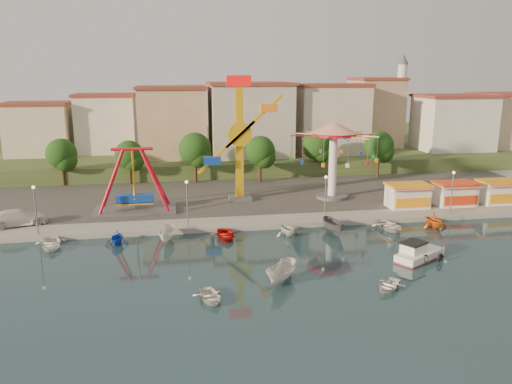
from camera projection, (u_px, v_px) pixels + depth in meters
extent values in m
plane|color=#122632|center=(282.00, 271.00, 45.15)|extent=(200.00, 200.00, 0.00)
cube|color=#9E998E|center=(219.00, 156.00, 104.53)|extent=(200.00, 100.00, 0.60)
cube|color=#4C4944|center=(239.00, 189.00, 73.77)|extent=(90.00, 28.00, 0.01)
cube|color=#384C26|center=(217.00, 147.00, 109.04)|extent=(200.00, 60.00, 3.00)
cube|color=#59595E|center=(136.00, 210.00, 62.33)|extent=(10.00, 5.00, 0.30)
cube|color=#123AA3|center=(135.00, 198.00, 61.99)|extent=(4.50, 1.40, 1.00)
cylinder|color=red|center=(132.00, 149.00, 60.54)|extent=(5.00, 0.40, 0.40)
cube|color=#59595E|center=(240.00, 198.00, 67.88)|extent=(3.00, 3.00, 0.50)
cube|color=gold|center=(239.00, 145.00, 66.18)|extent=(1.00, 1.00, 15.00)
cube|color=red|center=(239.00, 81.00, 64.23)|extent=(3.20, 0.50, 1.40)
cylinder|color=gold|center=(240.00, 134.00, 65.06)|extent=(3.20, 0.50, 3.20)
cube|color=gold|center=(254.00, 121.00, 64.78)|extent=(7.68, 0.35, 6.93)
cube|color=orange|center=(268.00, 108.00, 64.68)|extent=(2.20, 1.20, 1.00)
cylinder|color=#59595E|center=(332.00, 196.00, 68.74)|extent=(4.40, 4.40, 0.40)
cylinder|color=white|center=(333.00, 166.00, 67.74)|extent=(1.10, 1.10, 9.00)
cylinder|color=red|center=(334.00, 134.00, 66.73)|extent=(6.00, 6.00, 0.50)
cone|color=red|center=(334.00, 127.00, 66.51)|extent=(6.40, 6.40, 1.40)
cube|color=white|center=(408.00, 197.00, 63.69)|extent=(5.00, 3.00, 2.80)
cube|color=orange|center=(408.00, 185.00, 63.33)|extent=(5.40, 3.40, 0.25)
cube|color=red|center=(414.00, 191.00, 61.78)|extent=(5.00, 0.77, 0.43)
cube|color=white|center=(455.00, 195.00, 64.74)|extent=(5.00, 3.00, 2.80)
cube|color=red|center=(456.00, 183.00, 64.38)|extent=(5.40, 3.40, 0.25)
cube|color=red|center=(463.00, 189.00, 62.83)|extent=(5.00, 0.77, 0.43)
cube|color=white|center=(499.00, 193.00, 65.75)|extent=(5.00, 3.00, 2.80)
cube|color=orange|center=(501.00, 181.00, 65.39)|extent=(5.40, 3.40, 0.25)
cube|color=red|center=(509.00, 187.00, 63.84)|extent=(5.00, 0.77, 0.43)
cylinder|color=#59595E|center=(36.00, 211.00, 53.06)|extent=(0.14, 0.14, 5.00)
cylinder|color=#59595E|center=(187.00, 205.00, 55.61)|extent=(0.14, 0.14, 5.00)
cylinder|color=#59595E|center=(325.00, 199.00, 58.16)|extent=(0.14, 0.14, 5.00)
cylinder|color=#59595E|center=(452.00, 193.00, 60.71)|extent=(0.14, 0.14, 5.00)
cylinder|color=#382314|center=(63.00, 174.00, 75.89)|extent=(0.44, 0.44, 3.60)
sphere|color=black|center=(62.00, 154.00, 75.17)|extent=(4.60, 4.60, 4.60)
cylinder|color=#382314|center=(130.00, 173.00, 76.81)|extent=(0.44, 0.44, 3.40)
sphere|color=black|center=(129.00, 155.00, 76.12)|extent=(4.35, 4.35, 4.35)
cylinder|color=#382314|center=(196.00, 170.00, 77.93)|extent=(0.44, 0.44, 3.92)
sphere|color=black|center=(195.00, 149.00, 77.13)|extent=(5.02, 5.02, 5.02)
cylinder|color=#382314|center=(260.00, 171.00, 78.17)|extent=(0.44, 0.44, 3.66)
sphere|color=black|center=(260.00, 151.00, 77.43)|extent=(4.68, 4.68, 4.68)
cylinder|color=#382314|center=(316.00, 165.00, 82.61)|extent=(0.44, 0.44, 3.80)
sphere|color=black|center=(317.00, 145.00, 81.85)|extent=(4.86, 4.86, 4.86)
cylinder|color=#382314|center=(378.00, 165.00, 82.47)|extent=(0.44, 0.44, 3.77)
sphere|color=black|center=(379.00, 146.00, 81.71)|extent=(4.83, 4.83, 4.83)
cube|color=beige|center=(24.00, 126.00, 81.90)|extent=(9.26, 9.53, 11.87)
cube|color=silver|center=(105.00, 130.00, 89.30)|extent=(12.33, 9.01, 8.63)
cube|color=tan|center=(179.00, 122.00, 91.65)|extent=(11.95, 9.28, 11.23)
cube|color=beige|center=(255.00, 128.00, 91.05)|extent=(12.59, 10.50, 9.20)
cube|color=beige|center=(321.00, 124.00, 96.46)|extent=(10.75, 9.23, 9.24)
cube|color=tan|center=(390.00, 119.00, 96.55)|extent=(12.77, 10.96, 11.21)
cube|color=silver|center=(451.00, 116.00, 96.80)|extent=(8.23, 8.98, 12.36)
cube|color=beige|center=(490.00, 122.00, 103.85)|extent=(11.59, 10.93, 8.76)
cylinder|color=silver|center=(400.00, 105.00, 100.09)|extent=(1.80, 1.80, 16.00)
cylinder|color=#59595E|center=(402.00, 80.00, 98.91)|extent=(2.80, 2.80, 0.30)
cone|color=#59595E|center=(403.00, 59.00, 97.98)|extent=(2.20, 2.20, 2.00)
cube|color=white|center=(419.00, 256.00, 47.76)|extent=(5.74, 4.56, 0.98)
cube|color=red|center=(419.00, 259.00, 47.82)|extent=(5.74, 4.56, 0.17)
cube|color=white|center=(413.00, 248.00, 47.57)|extent=(2.71, 2.52, 0.98)
cube|color=black|center=(414.00, 243.00, 47.44)|extent=(3.01, 2.82, 0.13)
torus|color=black|center=(425.00, 259.00, 46.68)|extent=(0.82, 0.61, 0.83)
torus|color=black|center=(440.00, 258.00, 46.98)|extent=(0.82, 0.61, 0.83)
imported|color=white|center=(210.00, 296.00, 39.19)|extent=(2.98, 3.69, 0.68)
imported|color=white|center=(388.00, 285.00, 41.24)|extent=(3.84, 3.85, 0.66)
imported|color=silver|center=(282.00, 273.00, 42.44)|extent=(4.09, 4.54, 1.73)
imported|color=silver|center=(17.00, 218.00, 56.23)|extent=(6.81, 4.48, 1.83)
imported|color=white|center=(51.00, 244.00, 50.93)|extent=(3.84, 4.74, 0.87)
imported|color=blue|center=(117.00, 237.00, 51.90)|extent=(2.81, 3.15, 1.50)
imported|color=silver|center=(167.00, 235.00, 52.73)|extent=(2.26, 4.14, 1.51)
imported|color=red|center=(225.00, 235.00, 53.79)|extent=(3.04, 4.12, 0.82)
imported|color=silver|center=(287.00, 228.00, 54.79)|extent=(3.39, 3.68, 1.61)
imported|color=#555559|center=(333.00, 226.00, 55.64)|extent=(2.09, 4.30, 1.60)
imported|color=white|center=(390.00, 226.00, 56.79)|extent=(3.64, 4.65, 0.88)
imported|color=orange|center=(434.00, 220.00, 57.55)|extent=(3.33, 3.72, 1.75)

